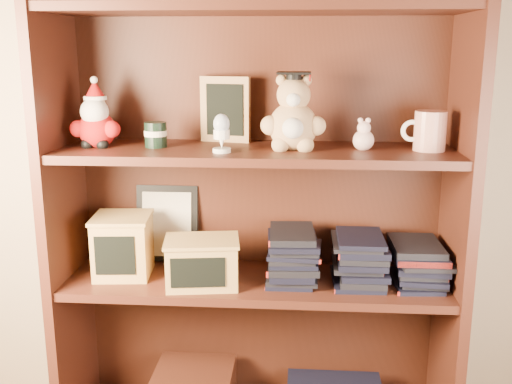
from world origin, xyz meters
TOP-DOWN VIEW (x-y plane):
  - bookcase at (-0.11, 1.36)m, footprint 1.20×0.35m
  - shelf_lower at (-0.11, 1.30)m, footprint 1.14×0.33m
  - shelf_upper at (-0.11, 1.30)m, footprint 1.14×0.33m
  - santa_plush at (-0.58, 1.30)m, footprint 0.15×0.11m
  - teachers_tin at (-0.40, 1.31)m, footprint 0.07×0.07m
  - chalkboard_plaque at (-0.21, 1.42)m, footprint 0.16×0.10m
  - egg_cup at (-0.20, 1.23)m, footprint 0.05×0.05m
  - grad_teddy_bear at (-0.00, 1.30)m, footprint 0.18×0.16m
  - pink_figurine at (0.20, 1.30)m, footprint 0.06×0.06m
  - teacher_mug at (0.38, 1.30)m, footprint 0.13×0.09m
  - certificate_frame at (-0.41, 1.44)m, footprint 0.20×0.05m
  - treats_box at (-0.52, 1.30)m, footprint 0.19×0.19m
  - pencils_box at (-0.26, 1.24)m, footprint 0.23×0.18m
  - book_stack_left at (-0.00, 1.30)m, footprint 0.14×0.20m
  - book_stack_mid at (0.20, 1.30)m, footprint 0.14×0.20m
  - book_stack_right at (0.38, 1.30)m, footprint 0.14×0.20m

SIDE VIEW (x-z plane):
  - shelf_lower at x=-0.11m, z-range 0.53..0.55m
  - book_stack_right at x=0.38m, z-range 0.55..0.68m
  - book_stack_mid at x=0.20m, z-range 0.55..0.69m
  - pencils_box at x=-0.26m, z-range 0.55..0.69m
  - book_stack_left at x=0.00m, z-range 0.55..0.71m
  - treats_box at x=-0.52m, z-range 0.55..0.74m
  - certificate_frame at x=-0.41m, z-range 0.55..0.80m
  - bookcase at x=-0.11m, z-range -0.02..1.58m
  - shelf_upper at x=-0.11m, z-range 0.93..0.95m
  - pink_figurine at x=0.20m, z-range 0.94..1.03m
  - teachers_tin at x=-0.40m, z-range 0.95..1.02m
  - teacher_mug at x=0.38m, z-range 0.95..1.06m
  - egg_cup at x=-0.20m, z-range 0.95..1.06m
  - santa_plush at x=-0.58m, z-range 0.92..1.13m
  - grad_teddy_bear at x=0.00m, z-range 0.92..1.15m
  - chalkboard_plaque at x=-0.21m, z-range 0.95..1.15m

